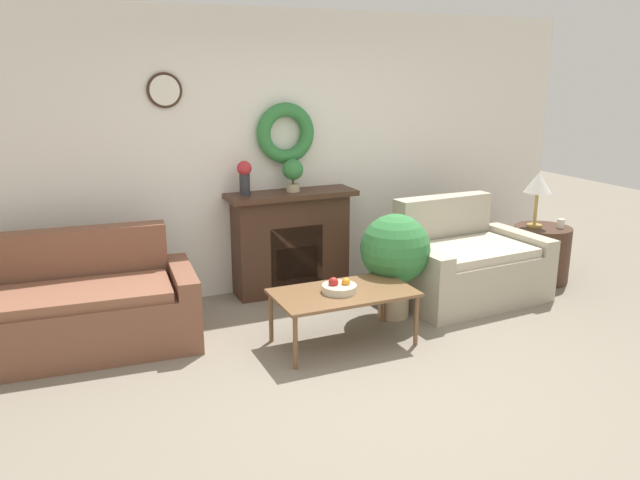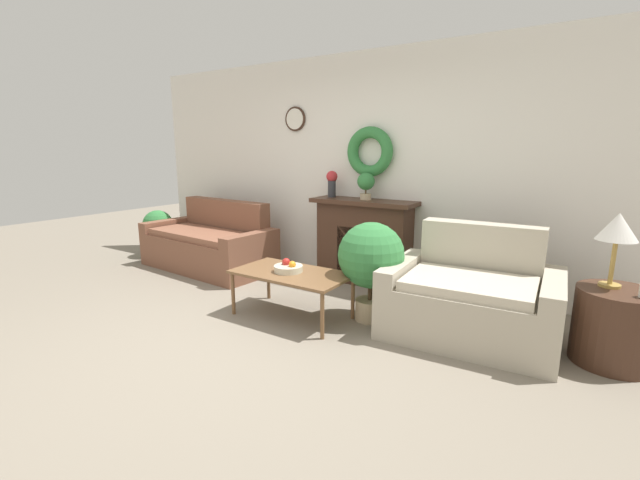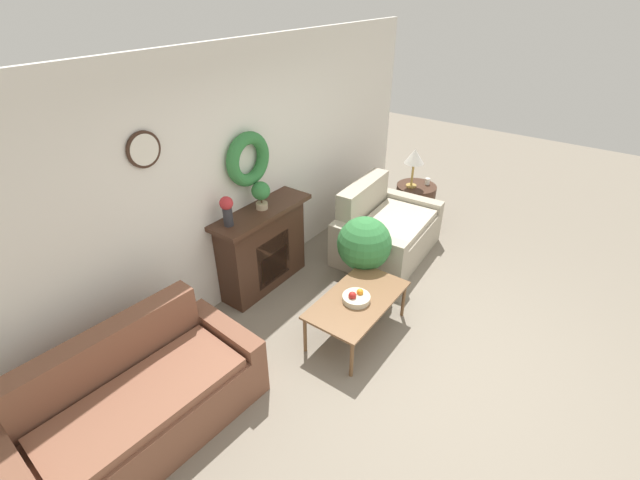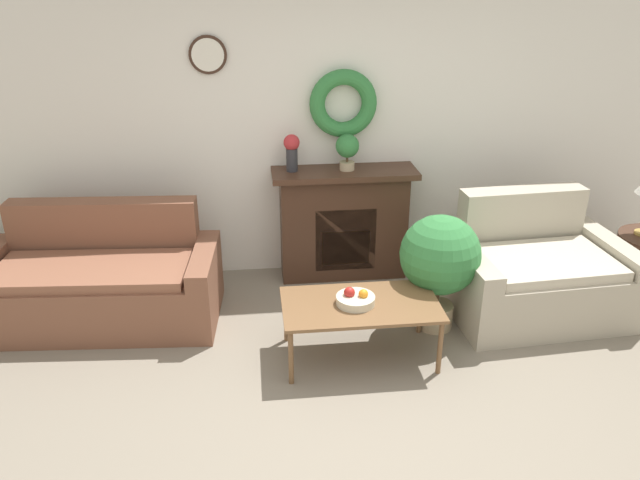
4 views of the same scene
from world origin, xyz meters
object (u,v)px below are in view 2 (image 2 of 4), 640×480
(loveseat_right, at_px, (471,298))
(potted_plant_floor_by_loveseat, at_px, (371,259))
(couch_left, at_px, (210,245))
(table_lamp, at_px, (618,229))
(fruit_bowl, at_px, (288,268))
(side_table_by_loveseat, at_px, (615,327))
(fireplace, at_px, (363,241))
(vase_on_mantel_left, at_px, (332,182))
(coffee_table, at_px, (292,276))
(potted_plant_on_mantel, at_px, (366,183))
(potted_plant_floor_by_couch, at_px, (158,228))

(loveseat_right, distance_m, potted_plant_floor_by_loveseat, 0.94)
(couch_left, relative_size, table_lamp, 3.42)
(fruit_bowl, height_order, table_lamp, table_lamp)
(loveseat_right, relative_size, side_table_by_loveseat, 2.52)
(fruit_bowl, xyz_separation_m, side_table_by_loveseat, (2.62, 0.59, -0.20))
(loveseat_right, height_order, potted_plant_floor_by_loveseat, potted_plant_floor_by_loveseat)
(fireplace, height_order, table_lamp, table_lamp)
(table_lamp, distance_m, vase_on_mantel_left, 2.98)
(couch_left, xyz_separation_m, vase_on_mantel_left, (1.59, 0.56, 0.88))
(side_table_by_loveseat, relative_size, vase_on_mantel_left, 1.81)
(table_lamp, distance_m, potted_plant_floor_by_loveseat, 1.92)
(loveseat_right, height_order, vase_on_mantel_left, vase_on_mantel_left)
(fireplace, xyz_separation_m, loveseat_right, (1.47, -0.80, -0.19))
(couch_left, height_order, coffee_table, couch_left)
(potted_plant_floor_by_loveseat, bearing_deg, fruit_bowl, -154.28)
(potted_plant_floor_by_loveseat, bearing_deg, loveseat_right, 12.33)
(fruit_bowl, relative_size, potted_plant_floor_by_loveseat, 0.30)
(coffee_table, bearing_deg, fruit_bowl, -177.48)
(couch_left, bearing_deg, fruit_bowl, -17.91)
(couch_left, height_order, fruit_bowl, couch_left)
(fruit_bowl, bearing_deg, potted_plant_on_mantel, 84.26)
(fireplace, distance_m, potted_plant_on_mantel, 0.69)
(coffee_table, height_order, side_table_by_loveseat, side_table_by_loveseat)
(vase_on_mantel_left, xyz_separation_m, potted_plant_on_mantel, (0.47, -0.02, 0.00))
(potted_plant_floor_by_couch, distance_m, potted_plant_floor_by_loveseat, 3.83)
(coffee_table, height_order, potted_plant_floor_by_couch, potted_plant_floor_by_couch)
(couch_left, relative_size, potted_plant_floor_by_couch, 2.76)
(fruit_bowl, xyz_separation_m, vase_on_mantel_left, (-0.34, 1.34, 0.72))
(loveseat_right, distance_m, potted_plant_on_mantel, 1.87)
(coffee_table, bearing_deg, couch_left, 158.42)
(coffee_table, bearing_deg, fireplace, 86.93)
(coffee_table, height_order, potted_plant_on_mantel, potted_plant_on_mantel)
(fruit_bowl, height_order, potted_plant_floor_by_loveseat, potted_plant_floor_by_loveseat)
(table_lamp, bearing_deg, couch_left, 178.29)
(potted_plant_on_mantel, bearing_deg, couch_left, -165.41)
(couch_left, height_order, side_table_by_loveseat, couch_left)
(potted_plant_on_mantel, bearing_deg, side_table_by_loveseat, -16.36)
(fruit_bowl, bearing_deg, coffee_table, 2.52)
(fruit_bowl, relative_size, potted_plant_floor_by_couch, 0.40)
(fruit_bowl, height_order, potted_plant_on_mantel, potted_plant_on_mantel)
(couch_left, height_order, loveseat_right, loveseat_right)
(vase_on_mantel_left, height_order, potted_plant_floor_by_loveseat, vase_on_mantel_left)
(table_lamp, bearing_deg, coffee_table, -165.55)
(fruit_bowl, xyz_separation_m, potted_plant_floor_by_loveseat, (0.70, 0.34, 0.11))
(table_lamp, height_order, potted_plant_floor_by_couch, table_lamp)
(couch_left, xyz_separation_m, potted_plant_floor_by_loveseat, (2.64, -0.44, 0.28))
(side_table_by_loveseat, relative_size, table_lamp, 1.03)
(potted_plant_on_mantel, relative_size, potted_plant_floor_by_couch, 0.45)
(side_table_by_loveseat, height_order, potted_plant_floor_by_loveseat, potted_plant_floor_by_loveseat)
(fireplace, height_order, side_table_by_loveseat, fireplace)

